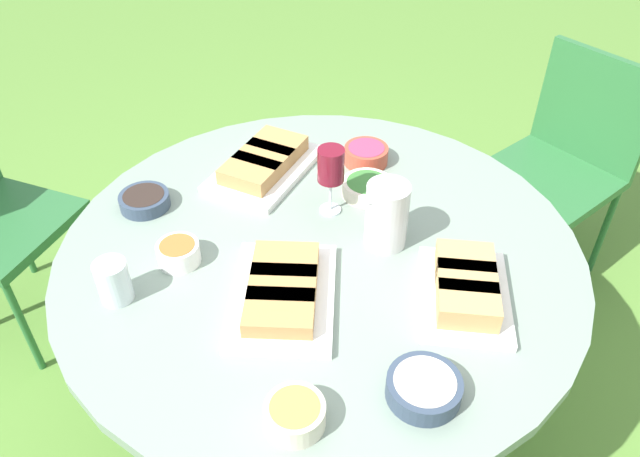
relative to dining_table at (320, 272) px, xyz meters
name	(u,v)px	position (x,y,z in m)	size (l,w,h in m)	color
ground_plane	(320,410)	(0.00, 0.00, -0.65)	(40.00, 40.00, 0.00)	#5B8C38
dining_table	(320,272)	(0.00, 0.00, 0.00)	(1.37, 1.37, 0.74)	#4C4C51
chair_far_back	(566,154)	(-1.18, -0.25, -0.12)	(0.50, 0.52, 0.89)	#2D6B38
water_pitcher	(386,215)	(-0.16, 0.06, 0.18)	(0.12, 0.11, 0.18)	silver
wine_glass	(331,167)	(-0.09, -0.12, 0.24)	(0.07, 0.07, 0.20)	silver
platter_bread_main	(283,291)	(0.17, 0.13, 0.12)	(0.39, 0.43, 0.06)	white
platter_charcuterie	(465,288)	(-0.22, 0.33, 0.13)	(0.35, 0.37, 0.08)	white
platter_sandwich_side	(264,163)	(-0.01, -0.38, 0.12)	(0.43, 0.40, 0.07)	white
bowl_fries	(295,414)	(0.29, 0.44, 0.12)	(0.12, 0.12, 0.06)	beige
bowl_salad	(367,187)	(-0.23, -0.14, 0.12)	(0.15, 0.15, 0.04)	beige
bowl_olives	(144,200)	(0.36, -0.38, 0.12)	(0.14, 0.14, 0.04)	#334256
bowl_dip_red	(366,154)	(-0.31, -0.28, 0.12)	(0.13, 0.13, 0.05)	#B74733
bowl_dip_cream	(424,387)	(0.03, 0.51, 0.12)	(0.16, 0.16, 0.05)	#334256
bowl_roasted_veg	(178,252)	(0.34, -0.11, 0.12)	(0.11, 0.11, 0.06)	white
cup_water_near	(113,281)	(0.51, -0.06, 0.15)	(0.08, 0.08, 0.11)	silver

